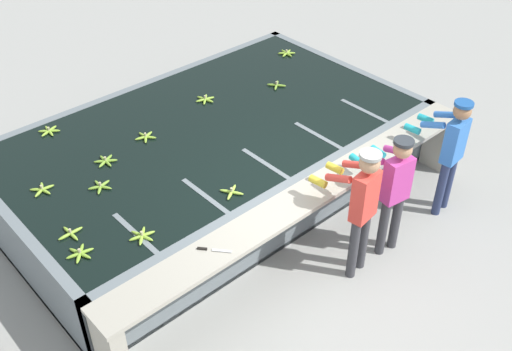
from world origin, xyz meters
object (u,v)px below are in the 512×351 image
at_px(banana_bunch_floating_2, 71,233).
at_px(banana_bunch_floating_10, 146,137).
at_px(knife_0, 209,249).
at_px(worker_1, 394,185).
at_px(banana_bunch_floating_0, 276,85).
at_px(worker_2, 451,147).
at_px(worker_0, 361,202).
at_px(banana_bunch_floating_5, 287,53).
at_px(banana_bunch_floating_1, 80,253).
at_px(banana_bunch_floating_6, 42,189).
at_px(banana_bunch_floating_8, 142,236).
at_px(banana_bunch_floating_11, 232,192).
at_px(banana_bunch_floating_9, 49,131).
at_px(banana_bunch_floating_7, 205,99).
at_px(banana_bunch_floating_4, 100,186).
at_px(banana_bunch_floating_3, 106,161).

relative_size(banana_bunch_floating_2, banana_bunch_floating_10, 1.01).
bearing_deg(knife_0, worker_1, -15.63).
bearing_deg(banana_bunch_floating_0, worker_1, -104.28).
bearing_deg(worker_2, banana_bunch_floating_0, 99.69).
height_order(worker_0, banana_bunch_floating_5, worker_0).
distance_m(worker_0, banana_bunch_floating_1, 2.95).
xyz_separation_m(banana_bunch_floating_2, banana_bunch_floating_6, (0.12, 0.87, -0.00)).
bearing_deg(banana_bunch_floating_0, banana_bunch_floating_1, -162.58).
xyz_separation_m(worker_0, banana_bunch_floating_8, (-2.00, 1.20, -0.08)).
bearing_deg(banana_bunch_floating_5, banana_bunch_floating_11, -144.18).
bearing_deg(worker_1, banana_bunch_floating_9, 122.52).
bearing_deg(worker_0, banana_bunch_floating_8, 148.95).
relative_size(worker_0, banana_bunch_floating_7, 5.94).
relative_size(banana_bunch_floating_2, knife_0, 0.98).
height_order(worker_1, banana_bunch_floating_7, worker_1).
xyz_separation_m(banana_bunch_floating_0, banana_bunch_floating_4, (-3.12, -0.39, -0.00)).
distance_m(banana_bunch_floating_3, banana_bunch_floating_8, 1.46).
bearing_deg(banana_bunch_floating_8, banana_bunch_floating_9, 85.05).
height_order(banana_bunch_floating_1, banana_bunch_floating_5, same).
height_order(banana_bunch_floating_2, banana_bunch_floating_8, same).
xyz_separation_m(banana_bunch_floating_3, banana_bunch_floating_7, (1.80, 0.36, 0.00)).
bearing_deg(banana_bunch_floating_6, banana_bunch_floating_4, -37.20).
bearing_deg(banana_bunch_floating_1, worker_2, -18.43).
distance_m(banana_bunch_floating_7, banana_bunch_floating_8, 2.82).
xyz_separation_m(banana_bunch_floating_1, banana_bunch_floating_11, (1.73, -0.26, 0.00)).
bearing_deg(worker_1, banana_bunch_floating_5, 65.15).
bearing_deg(banana_bunch_floating_5, banana_bunch_floating_7, -171.21).
distance_m(worker_2, banana_bunch_floating_1, 4.50).
bearing_deg(banana_bunch_floating_10, banana_bunch_floating_8, -124.78).
distance_m(banana_bunch_floating_1, banana_bunch_floating_6, 1.21).
bearing_deg(worker_2, worker_1, 179.48).
distance_m(banana_bunch_floating_5, banana_bunch_floating_6, 4.53).
xyz_separation_m(banana_bunch_floating_3, banana_bunch_floating_10, (0.65, 0.12, 0.00)).
distance_m(worker_2, banana_bunch_floating_0, 2.66).
relative_size(worker_1, banana_bunch_floating_11, 6.16).
relative_size(worker_2, banana_bunch_floating_7, 5.76).
height_order(banana_bunch_floating_5, knife_0, banana_bunch_floating_5).
bearing_deg(banana_bunch_floating_9, banana_bunch_floating_5, -6.10).
bearing_deg(banana_bunch_floating_0, banana_bunch_floating_10, 176.69).
xyz_separation_m(banana_bunch_floating_2, banana_bunch_floating_4, (0.63, 0.48, -0.00)).
height_order(worker_0, banana_bunch_floating_10, worker_0).
xyz_separation_m(worker_2, banana_bunch_floating_1, (-4.27, 1.42, -0.04)).
bearing_deg(banana_bunch_floating_4, worker_1, -42.13).
distance_m(banana_bunch_floating_3, knife_0, 2.01).
relative_size(banana_bunch_floating_5, banana_bunch_floating_6, 1.02).
relative_size(banana_bunch_floating_9, knife_0, 0.99).
relative_size(banana_bunch_floating_2, banana_bunch_floating_7, 1.00).
xyz_separation_m(banana_bunch_floating_11, knife_0, (-0.75, -0.54, -0.01)).
height_order(banana_bunch_floating_7, banana_bunch_floating_8, same).
distance_m(worker_0, knife_0, 1.72).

